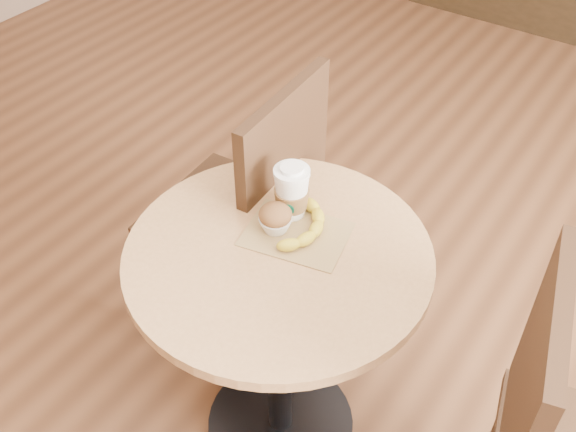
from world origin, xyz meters
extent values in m
plane|color=brown|center=(0.00, 0.00, 0.00)|extent=(7.00, 7.00, 0.00)
cylinder|color=black|center=(-0.05, -0.06, 0.01)|extent=(0.44, 0.44, 0.02)
cylinder|color=black|center=(-0.05, -0.06, 0.38)|extent=(0.07, 0.07, 0.72)
cylinder|color=tan|center=(-0.05, -0.06, 0.73)|extent=(0.72, 0.72, 0.03)
cube|color=#362213|center=(-0.41, 0.20, 0.48)|extent=(0.46, 0.46, 0.04)
cylinder|color=#362213|center=(-0.60, 0.37, 0.24)|extent=(0.04, 0.04, 0.48)
cylinder|color=#362213|center=(-0.58, 0.00, 0.24)|extent=(0.04, 0.04, 0.48)
cylinder|color=#362213|center=(-0.23, 0.39, 0.24)|extent=(0.04, 0.04, 0.48)
cylinder|color=#362213|center=(-0.21, 0.03, 0.24)|extent=(0.04, 0.04, 0.48)
cube|color=#362213|center=(-0.21, 0.21, 0.75)|extent=(0.06, 0.41, 0.45)
cube|color=#362213|center=(0.56, -0.08, 0.76)|extent=(0.13, 0.41, 0.46)
cube|color=#A4834F|center=(-0.04, 0.01, 0.75)|extent=(0.27, 0.23, 0.00)
cylinder|color=white|center=(-0.09, 0.07, 0.88)|extent=(0.09, 0.09, 0.01)
cylinder|color=white|center=(-0.09, 0.07, 0.89)|extent=(0.06, 0.06, 0.01)
cylinder|color=#06442D|center=(-0.08, 0.03, 0.80)|extent=(0.03, 0.01, 0.03)
ellipsoid|color=brown|center=(-0.09, 0.00, 0.80)|extent=(0.08, 0.08, 0.05)
ellipsoid|color=beige|center=(-0.09, 0.00, 0.82)|extent=(0.03, 0.03, 0.02)
camera|label=1|loc=(0.60, -0.96, 1.85)|focal=42.00mm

